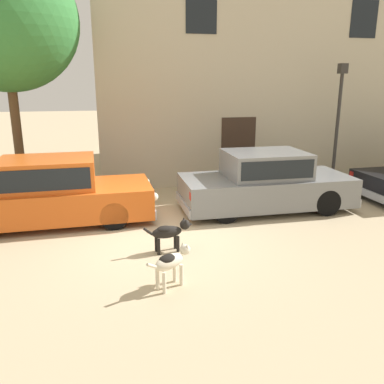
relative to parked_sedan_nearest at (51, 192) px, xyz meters
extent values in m
plane|color=tan|center=(2.26, -1.49, -0.74)|extent=(80.00, 80.00, 0.00)
cube|color=#D15619|center=(0.01, 0.00, -0.24)|extent=(4.52, 1.89, 0.69)
cube|color=#D15619|center=(-0.03, 0.00, 0.44)|extent=(2.10, 1.58, 0.66)
cube|color=black|center=(-0.03, 0.00, 0.45)|extent=(1.93, 1.60, 0.46)
cube|color=#999BA0|center=(2.23, 0.06, -0.48)|extent=(0.17, 1.74, 0.20)
sphere|color=silver|center=(2.24, 0.76, -0.09)|extent=(0.20, 0.20, 0.20)
sphere|color=silver|center=(2.28, -0.65, -0.09)|extent=(0.20, 0.20, 0.20)
cylinder|color=black|center=(1.34, 0.82, -0.43)|extent=(0.63, 0.22, 0.62)
cylinder|color=black|center=(1.38, -0.75, -0.43)|extent=(0.63, 0.22, 0.62)
cube|color=slate|center=(5.18, -0.09, -0.23)|extent=(4.24, 1.80, 0.71)
cube|color=slate|center=(5.14, -0.09, 0.43)|extent=(1.95, 1.54, 0.62)
cube|color=black|center=(5.14, -0.09, 0.44)|extent=(1.80, 1.57, 0.44)
cube|color=#999BA0|center=(7.28, -0.09, -0.48)|extent=(0.12, 1.76, 0.20)
cube|color=#999BA0|center=(3.08, -0.08, -0.48)|extent=(0.12, 1.76, 0.20)
sphere|color=silver|center=(7.31, 0.62, -0.07)|extent=(0.20, 0.20, 0.20)
sphere|color=silver|center=(7.31, -0.81, -0.07)|extent=(0.20, 0.20, 0.20)
cube|color=red|center=(3.09, 0.69, -0.06)|extent=(0.04, 0.18, 0.18)
cube|color=red|center=(3.08, -0.86, -0.06)|extent=(0.04, 0.18, 0.18)
cylinder|color=black|center=(6.45, 0.70, -0.41)|extent=(0.65, 0.20, 0.65)
cylinder|color=black|center=(6.45, -0.89, -0.41)|extent=(0.65, 0.20, 0.65)
cylinder|color=black|center=(3.91, 0.71, -0.41)|extent=(0.65, 0.20, 0.65)
cylinder|color=black|center=(3.91, -0.88, -0.41)|extent=(0.65, 0.20, 0.65)
cube|color=#999BA0|center=(8.10, -0.19, -0.48)|extent=(0.17, 1.79, 0.20)
cube|color=red|center=(8.08, 0.60, -0.13)|extent=(0.04, 0.18, 0.18)
cylinder|color=black|center=(8.94, 0.64, -0.43)|extent=(0.62, 0.22, 0.62)
cube|color=#BCB299|center=(7.14, 5.89, 2.97)|extent=(12.09, 6.66, 7.42)
cube|color=#38281E|center=(5.32, 2.55, 0.31)|extent=(1.10, 0.02, 2.10)
cube|color=black|center=(4.11, 2.55, 4.27)|extent=(0.90, 0.02, 1.10)
cube|color=black|center=(9.25, 2.55, 4.27)|extent=(0.90, 0.02, 1.10)
cylinder|color=beige|center=(2.27, -3.40, -0.56)|extent=(0.06, 0.06, 0.36)
cylinder|color=beige|center=(2.36, -3.53, -0.56)|extent=(0.06, 0.06, 0.36)
cylinder|color=beige|center=(1.96, -3.60, -0.56)|extent=(0.06, 0.06, 0.36)
cylinder|color=beige|center=(2.05, -3.73, -0.56)|extent=(0.06, 0.06, 0.36)
ellipsoid|color=beige|center=(2.16, -3.57, -0.30)|extent=(0.59, 0.49, 0.24)
ellipsoid|color=black|center=(2.12, -3.59, -0.24)|extent=(0.37, 0.34, 0.13)
sphere|color=beige|center=(2.44, -3.38, -0.20)|extent=(0.17, 0.17, 0.17)
cone|color=beige|center=(2.52, -3.33, -0.22)|extent=(0.13, 0.13, 0.09)
cone|color=beige|center=(2.42, -3.33, -0.13)|extent=(0.08, 0.08, 0.08)
cone|color=beige|center=(2.47, -3.42, -0.13)|extent=(0.08, 0.08, 0.08)
cylinder|color=beige|center=(1.87, -3.76, -0.25)|extent=(0.19, 0.15, 0.14)
cylinder|color=black|center=(2.51, -2.08, -0.58)|extent=(0.06, 0.06, 0.31)
cylinder|color=black|center=(2.53, -2.25, -0.58)|extent=(0.06, 0.06, 0.31)
cylinder|color=black|center=(2.13, -2.14, -0.58)|extent=(0.06, 0.06, 0.31)
cylinder|color=black|center=(2.15, -2.31, -0.58)|extent=(0.06, 0.06, 0.31)
ellipsoid|color=black|center=(2.33, -2.19, -0.34)|extent=(0.61, 0.31, 0.23)
ellipsoid|color=black|center=(2.29, -2.20, -0.28)|extent=(0.35, 0.26, 0.13)
sphere|color=black|center=(2.69, -2.14, -0.24)|extent=(0.20, 0.20, 0.20)
cone|color=black|center=(2.79, -2.12, -0.25)|extent=(0.12, 0.12, 0.11)
cone|color=black|center=(2.68, -2.08, -0.15)|extent=(0.08, 0.08, 0.09)
cone|color=black|center=(2.70, -2.20, -0.15)|extent=(0.08, 0.08, 0.09)
cylinder|color=black|center=(1.97, -2.25, -0.28)|extent=(0.19, 0.08, 0.17)
cylinder|color=#2D2B28|center=(8.02, 1.48, 0.95)|extent=(0.10, 0.10, 3.37)
cube|color=#2D2B28|center=(8.02, 1.48, 2.78)|extent=(0.22, 0.22, 0.28)
sphere|color=silver|center=(8.02, 1.48, 2.78)|extent=(0.18, 0.18, 0.18)
cylinder|color=brown|center=(-1.00, 2.14, 0.88)|extent=(0.24, 0.24, 3.24)
ellipsoid|color=#337A38|center=(-1.00, 2.14, 3.87)|extent=(3.64, 3.27, 3.45)
camera|label=1|loc=(1.31, -9.15, 2.39)|focal=37.05mm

